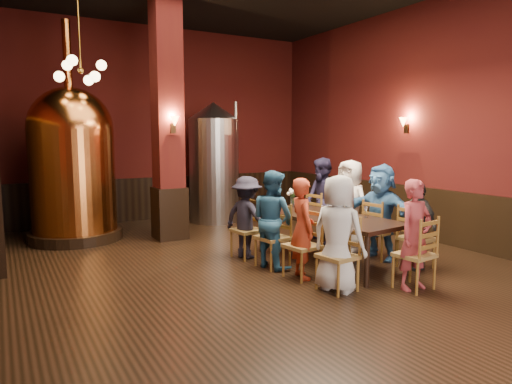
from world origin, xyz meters
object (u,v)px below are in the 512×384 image
person_0 (338,233)px  copper_kettle (72,162)px  dining_table (328,219)px  rose_vase (293,195)px  person_2 (273,219)px  person_1 (302,228)px  steel_vessel (214,163)px

person_0 → copper_kettle: 5.41m
dining_table → rose_vase: bearing=81.9°
person_2 → rose_vase: bearing=-60.7°
dining_table → person_2: 0.91m
person_1 → rose_vase: 1.68m
dining_table → rose_vase: size_ratio=7.75×
person_1 → rose_vase: size_ratio=4.37×
person_0 → person_2: 1.33m
person_2 → rose_vase: person_2 is taller
copper_kettle → rose_vase: bearing=-39.2°
dining_table → person_1: 0.91m
dining_table → copper_kettle: size_ratio=0.61×
person_1 → person_2: 0.66m
person_2 → steel_vessel: size_ratio=0.54×
person_1 → copper_kettle: size_ratio=0.35×
dining_table → person_1: size_ratio=1.77×
person_0 → person_2: size_ratio=1.02×
dining_table → steel_vessel: (-0.11, 4.06, 0.68)m
person_0 → person_2: person_0 is taller
steel_vessel → rose_vase: (0.13, -3.05, -0.41)m
person_0 → steel_vessel: bearing=-28.7°
rose_vase → dining_table: bearing=-90.9°
dining_table → steel_vessel: 4.12m
dining_table → copper_kettle: 4.93m
person_1 → copper_kettle: copper_kettle is taller
dining_table → person_2: bearing=158.8°
dining_table → person_2: (-0.88, 0.22, 0.05)m
person_1 → rose_vase: bearing=-14.9°
person_2 → rose_vase: size_ratio=4.56×
steel_vessel → person_2: bearing=-101.4°
rose_vase → person_0: bearing=-109.2°
person_1 → person_0: bearing=-158.2°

